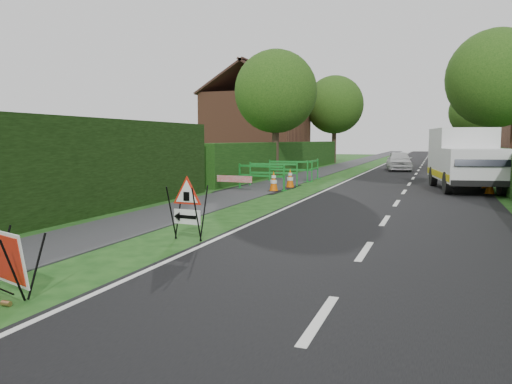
% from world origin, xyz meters
% --- Properties ---
extents(ground, '(120.00, 120.00, 0.00)m').
position_xyz_m(ground, '(0.00, 0.00, 0.00)').
color(ground, '#153F12').
rests_on(ground, ground).
extents(road_surface, '(6.00, 90.00, 0.02)m').
position_xyz_m(road_surface, '(2.50, 35.00, 0.00)').
color(road_surface, black).
rests_on(road_surface, ground).
extents(footpath, '(2.00, 90.00, 0.02)m').
position_xyz_m(footpath, '(-3.00, 35.00, 0.01)').
color(footpath, '#2D2D30').
rests_on(footpath, ground).
extents(hedge_west_far, '(1.00, 24.00, 1.80)m').
position_xyz_m(hedge_west_far, '(-5.00, 22.00, 0.00)').
color(hedge_west_far, '#14380F').
rests_on(hedge_west_far, ground).
extents(hedge_east, '(1.20, 50.00, 1.50)m').
position_xyz_m(hedge_east, '(6.50, 16.00, 0.00)').
color(hedge_east, '#14380F').
rests_on(hedge_east, ground).
extents(house_west, '(7.50, 7.40, 7.88)m').
position_xyz_m(house_west, '(-10.00, 30.00, 2.90)').
color(house_west, brown).
rests_on(house_west, ground).
extents(tree_nw, '(4.40, 4.40, 6.70)m').
position_xyz_m(tree_nw, '(-4.60, 18.00, 4.48)').
color(tree_nw, '#2D2116').
rests_on(tree_nw, ground).
extents(tree_ne, '(5.20, 5.20, 7.79)m').
position_xyz_m(tree_ne, '(6.40, 22.00, 5.17)').
color(tree_ne, '#2D2116').
rests_on(tree_ne, ground).
extents(tree_fw, '(4.80, 4.80, 7.24)m').
position_xyz_m(tree_fw, '(-4.60, 34.00, 4.83)').
color(tree_fw, '#2D2116').
rests_on(tree_fw, ground).
extents(tree_fe, '(4.20, 4.20, 6.33)m').
position_xyz_m(tree_fe, '(6.40, 38.00, 4.22)').
color(tree_fe, '#2D2116').
rests_on(tree_fe, ground).
extents(red_rect_sign, '(1.07, 0.84, 0.81)m').
position_xyz_m(red_rect_sign, '(-1.40, -2.96, 0.46)').
color(red_rect_sign, black).
rests_on(red_rect_sign, ground).
extents(triangle_sign, '(0.78, 0.78, 1.05)m').
position_xyz_m(triangle_sign, '(-0.87, 0.81, 0.73)').
color(triangle_sign, black).
rests_on(triangle_sign, ground).
extents(works_van, '(2.84, 5.50, 2.40)m').
position_xyz_m(works_van, '(4.61, 13.27, 1.27)').
color(works_van, silver).
rests_on(works_van, ground).
extents(traffic_cone_0, '(0.38, 0.38, 0.79)m').
position_xyz_m(traffic_cone_0, '(5.40, 11.70, 0.39)').
color(traffic_cone_0, black).
rests_on(traffic_cone_0, ground).
extents(traffic_cone_1, '(0.38, 0.38, 0.79)m').
position_xyz_m(traffic_cone_1, '(5.45, 13.80, 0.39)').
color(traffic_cone_1, black).
rests_on(traffic_cone_1, ground).
extents(traffic_cone_2, '(0.38, 0.38, 0.79)m').
position_xyz_m(traffic_cone_2, '(5.22, 16.10, 0.39)').
color(traffic_cone_2, black).
rests_on(traffic_cone_2, ground).
extents(traffic_cone_3, '(0.38, 0.38, 0.79)m').
position_xyz_m(traffic_cone_3, '(-2.13, 10.11, 0.39)').
color(traffic_cone_3, black).
rests_on(traffic_cone_3, ground).
extents(traffic_cone_4, '(0.38, 0.38, 0.79)m').
position_xyz_m(traffic_cone_4, '(-1.93, 11.66, 0.39)').
color(traffic_cone_4, black).
rests_on(traffic_cone_4, ground).
extents(ped_barrier_0, '(2.09, 0.74, 1.00)m').
position_xyz_m(ped_barrier_0, '(-2.79, 10.59, 0.63)').
color(ped_barrier_0, '#167E26').
rests_on(ped_barrier_0, ground).
extents(ped_barrier_1, '(2.09, 0.67, 1.00)m').
position_xyz_m(ped_barrier_1, '(-2.87, 12.35, 0.63)').
color(ped_barrier_1, '#167E26').
rests_on(ped_barrier_1, ground).
extents(ped_barrier_2, '(2.09, 0.59, 1.00)m').
position_xyz_m(ped_barrier_2, '(-2.82, 14.79, 0.63)').
color(ped_barrier_2, '#167E26').
rests_on(ped_barrier_2, ground).
extents(ped_barrier_3, '(0.37, 2.06, 1.00)m').
position_xyz_m(ped_barrier_3, '(-1.97, 15.66, 0.63)').
color(ped_barrier_3, '#167E26').
rests_on(ped_barrier_3, ground).
extents(redwhite_plank, '(1.50, 0.18, 0.25)m').
position_xyz_m(redwhite_plank, '(-3.66, 9.96, 0.00)').
color(redwhite_plank, red).
rests_on(redwhite_plank, ground).
extents(litter_can, '(0.12, 0.07, 0.07)m').
position_xyz_m(litter_can, '(-1.06, -3.30, 0.00)').
color(litter_can, '#BF7F4C').
rests_on(litter_can, ground).
extents(hatchback_car, '(1.94, 3.83, 1.25)m').
position_xyz_m(hatchback_car, '(1.34, 24.94, 0.63)').
color(hatchback_car, silver).
rests_on(hatchback_car, ground).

